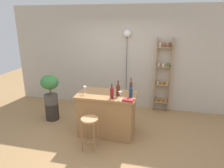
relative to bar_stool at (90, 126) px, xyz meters
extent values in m
plane|color=#A37A4C|center=(0.17, 0.35, -0.48)|extent=(12.00, 12.00, 0.00)
cube|color=#BCB2A3|center=(0.17, 2.30, 0.92)|extent=(6.40, 0.10, 2.80)
cube|color=#9E7042|center=(0.17, 0.65, -0.04)|extent=(1.14, 0.66, 0.88)
cube|color=#9E7042|center=(0.17, 0.65, 0.42)|extent=(1.24, 0.72, 0.04)
cylinder|color=#997047|center=(-0.12, -0.12, -0.17)|extent=(0.02, 0.02, 0.61)
cylinder|color=#997047|center=(0.12, -0.12, -0.17)|extent=(0.02, 0.02, 0.61)
cylinder|color=#997047|center=(-0.12, 0.12, -0.17)|extent=(0.02, 0.02, 0.61)
cylinder|color=#997047|center=(0.12, 0.12, -0.17)|extent=(0.02, 0.02, 0.61)
torus|color=#997047|center=(0.00, 0.00, -0.27)|extent=(0.25, 0.25, 0.02)
cylinder|color=tan|center=(0.00, 0.00, 0.15)|extent=(0.33, 0.33, 0.03)
cube|color=#A87F51|center=(1.11, 2.15, 0.51)|extent=(0.02, 0.16, 1.99)
cube|color=#A87F51|center=(1.49, 2.15, 0.51)|extent=(0.02, 0.16, 1.99)
cube|color=#A87F51|center=(1.30, 2.15, -0.23)|extent=(0.37, 0.16, 0.02)
cylinder|color=#AD7A38|center=(1.18, 2.15, -0.17)|extent=(0.06, 0.06, 0.11)
cylinder|color=#AD7A38|center=(1.31, 2.15, -0.17)|extent=(0.06, 0.06, 0.11)
cylinder|color=#AD7A38|center=(1.43, 2.14, -0.17)|extent=(0.06, 0.06, 0.11)
cube|color=#A87F51|center=(1.30, 2.15, 0.26)|extent=(0.37, 0.16, 0.02)
cylinder|color=beige|center=(1.19, 2.15, 0.32)|extent=(0.06, 0.06, 0.09)
cylinder|color=#AD7A38|center=(1.31, 2.15, 0.32)|extent=(0.06, 0.06, 0.09)
cylinder|color=gold|center=(1.43, 2.15, 0.32)|extent=(0.06, 0.06, 0.09)
cube|color=#A87F51|center=(1.30, 2.15, 0.76)|extent=(0.37, 0.16, 0.02)
cylinder|color=silver|center=(1.17, 2.15, 0.81)|extent=(0.06, 0.06, 0.09)
cylinder|color=beige|center=(1.30, 2.14, 0.81)|extent=(0.06, 0.06, 0.09)
cylinder|color=#4C7033|center=(1.43, 2.15, 0.81)|extent=(0.06, 0.06, 0.09)
cube|color=#A87F51|center=(1.30, 2.15, 1.26)|extent=(0.37, 0.16, 0.02)
cylinder|color=beige|center=(1.18, 2.15, 1.32)|extent=(0.06, 0.06, 0.11)
cylinder|color=#994C23|center=(1.29, 2.15, 1.32)|extent=(0.06, 0.06, 0.11)
cylinder|color=brown|center=(1.42, 2.16, 1.32)|extent=(0.06, 0.06, 0.11)
cylinder|color=#2D2823|center=(-1.34, 0.98, -0.27)|extent=(0.33, 0.33, 0.42)
cylinder|color=#514C47|center=(-1.34, 0.98, 0.06)|extent=(0.33, 0.33, 0.24)
cylinder|color=brown|center=(-1.34, 0.98, 0.26)|extent=(0.03, 0.03, 0.16)
ellipsoid|color=#387F3D|center=(-1.34, 0.98, 0.49)|extent=(0.44, 0.40, 0.35)
cylinder|color=#5B2319|center=(0.66, 0.78, 0.56)|extent=(0.06, 0.06, 0.24)
cylinder|color=#5B2319|center=(0.66, 0.78, 0.73)|extent=(0.02, 0.02, 0.09)
cylinder|color=black|center=(0.66, 0.78, 0.78)|extent=(0.03, 0.03, 0.01)
cylinder|color=navy|center=(0.69, 0.55, 0.54)|extent=(0.07, 0.07, 0.19)
cylinder|color=navy|center=(0.69, 0.55, 0.67)|extent=(0.03, 0.03, 0.07)
cylinder|color=black|center=(0.69, 0.55, 0.71)|extent=(0.03, 0.03, 0.01)
cylinder|color=maroon|center=(0.33, 0.43, 0.54)|extent=(0.07, 0.07, 0.20)
cylinder|color=maroon|center=(0.33, 0.43, 0.68)|extent=(0.03, 0.03, 0.08)
cylinder|color=black|center=(0.33, 0.43, 0.73)|extent=(0.03, 0.03, 0.01)
cylinder|color=#5B2319|center=(0.42, 0.60, 0.56)|extent=(0.08, 0.08, 0.23)
cylinder|color=#5B2319|center=(0.42, 0.60, 0.71)|extent=(0.03, 0.03, 0.09)
cylinder|color=black|center=(0.42, 0.60, 0.76)|extent=(0.03, 0.03, 0.01)
cylinder|color=silver|center=(0.50, 0.40, 0.44)|extent=(0.06, 0.06, 0.00)
cylinder|color=silver|center=(0.50, 0.40, 0.48)|extent=(0.01, 0.01, 0.07)
cone|color=silver|center=(0.50, 0.40, 0.56)|extent=(0.07, 0.07, 0.08)
cylinder|color=silver|center=(-0.28, 0.55, 0.44)|extent=(0.06, 0.06, 0.00)
cylinder|color=silver|center=(-0.28, 0.55, 0.48)|extent=(0.01, 0.01, 0.07)
cone|color=silver|center=(-0.28, 0.55, 0.56)|extent=(0.07, 0.07, 0.08)
cube|color=maroon|center=(0.67, 0.37, 0.46)|extent=(0.23, 0.18, 0.03)
cylinder|color=black|center=(0.32, 2.19, 0.55)|extent=(0.01, 0.01, 2.07)
sphere|color=white|center=(0.32, 2.19, 1.59)|extent=(0.19, 0.19, 0.19)
camera|label=1|loc=(1.22, -3.32, 1.94)|focal=33.32mm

